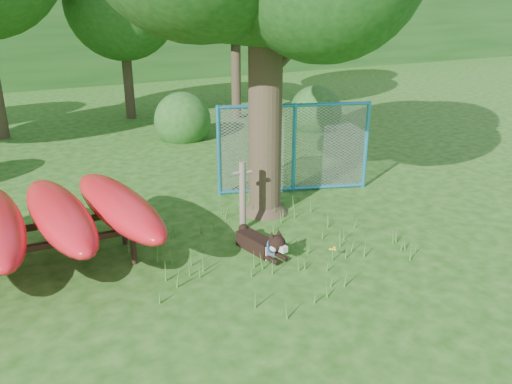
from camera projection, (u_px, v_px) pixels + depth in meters
ground at (283, 277)px, 7.84m from camera, size 80.00×80.00×0.00m
wooden_post at (243, 194)px, 9.30m from camera, size 0.37×0.14×1.33m
kayak_rack at (28, 219)px, 7.69m from camera, size 3.72×3.73×1.19m
husky_dog at (263, 244)px, 8.50m from camera, size 0.46×1.26×0.56m
fence_section at (294, 148)px, 11.16m from camera, size 3.27×1.34×3.38m
wildflower_clump at (333, 250)px, 8.26m from camera, size 0.11×0.11×0.25m
bg_tree_c at (121, 4)px, 17.67m from camera, size 4.00×4.00×6.12m
shrub_right at (315, 129)px, 17.38m from camera, size 1.80×1.80×1.80m
shrub_mid at (184, 139)px, 16.09m from camera, size 1.80×1.80×1.80m
wooded_hillside at (27, 25)px, 29.53m from camera, size 80.00×12.00×6.00m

